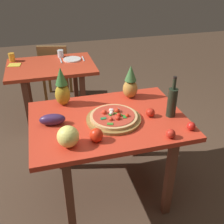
# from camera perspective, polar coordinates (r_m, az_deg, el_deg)

# --- Properties ---
(ground_plane) EXTENTS (10.00, 10.00, 0.00)m
(ground_plane) POSITION_cam_1_polar(r_m,az_deg,el_deg) (2.66, -0.68, -15.55)
(ground_plane) COLOR #4C3828
(display_table) EXTENTS (1.24, 0.89, 0.77)m
(display_table) POSITION_cam_1_polar(r_m,az_deg,el_deg) (2.23, -0.79, -3.38)
(display_table) COLOR brown
(display_table) RESTS_ON ground_plane
(background_table) EXTENTS (1.04, 0.74, 0.77)m
(background_table) POSITION_cam_1_polar(r_m,az_deg,el_deg) (3.40, -12.64, 7.84)
(background_table) COLOR brown
(background_table) RESTS_ON ground_plane
(dining_chair) EXTENTS (0.49, 0.49, 0.85)m
(dining_chair) POSITION_cam_1_polar(r_m,az_deg,el_deg) (4.02, -11.88, 8.90)
(dining_chair) COLOR olive
(dining_chair) RESTS_ON ground_plane
(pizza_board) EXTENTS (0.43, 0.43, 0.02)m
(pizza_board) POSITION_cam_1_polar(r_m,az_deg,el_deg) (2.14, 0.35, -1.52)
(pizza_board) COLOR olive
(pizza_board) RESTS_ON display_table
(pizza) EXTENTS (0.38, 0.38, 0.06)m
(pizza) POSITION_cam_1_polar(r_m,az_deg,el_deg) (2.13, 0.37, -0.87)
(pizza) COLOR tan
(pizza) RESTS_ON pizza_board
(wine_bottle) EXTENTS (0.08, 0.08, 0.35)m
(wine_bottle) POSITION_cam_1_polar(r_m,az_deg,el_deg) (2.20, 12.58, 2.16)
(wine_bottle) COLOR black
(wine_bottle) RESTS_ON display_table
(pineapple_left) EXTENTS (0.13, 0.13, 0.31)m
(pineapple_left) POSITION_cam_1_polar(r_m,az_deg,el_deg) (2.45, 3.91, 6.06)
(pineapple_left) COLOR #B88538
(pineapple_left) RESTS_ON display_table
(pineapple_right) EXTENTS (0.13, 0.13, 0.34)m
(pineapple_right) POSITION_cam_1_polar(r_m,az_deg,el_deg) (2.35, -10.53, 4.92)
(pineapple_right) COLOR #AD8C22
(pineapple_right) RESTS_ON display_table
(melon) EXTENTS (0.15, 0.15, 0.15)m
(melon) POSITION_cam_1_polar(r_m,az_deg,el_deg) (1.86, -9.29, -5.13)
(melon) COLOR #EAE06D
(melon) RESTS_ON display_table
(bell_pepper) EXTENTS (0.10, 0.10, 0.10)m
(bell_pepper) POSITION_cam_1_polar(r_m,az_deg,el_deg) (1.90, -3.32, -4.91)
(bell_pepper) COLOR red
(bell_pepper) RESTS_ON display_table
(eggplant) EXTENTS (0.21, 0.11, 0.09)m
(eggplant) POSITION_cam_1_polar(r_m,az_deg,el_deg) (2.12, -12.50, -1.56)
(eggplant) COLOR #3C234C
(eggplant) RESTS_ON display_table
(tomato_near_board) EXTENTS (0.07, 0.07, 0.07)m
(tomato_near_board) POSITION_cam_1_polar(r_m,az_deg,el_deg) (2.20, 8.11, -0.11)
(tomato_near_board) COLOR red
(tomato_near_board) RESTS_ON display_table
(tomato_by_bottle) EXTENTS (0.07, 0.07, 0.07)m
(tomato_by_bottle) POSITION_cam_1_polar(r_m,az_deg,el_deg) (1.98, 12.31, -4.50)
(tomato_by_bottle) COLOR red
(tomato_by_bottle) RESTS_ON display_table
(tomato_at_corner) EXTENTS (0.06, 0.06, 0.06)m
(tomato_at_corner) POSITION_cam_1_polar(r_m,az_deg,el_deg) (2.10, 16.40, -2.88)
(tomato_at_corner) COLOR red
(tomato_at_corner) RESTS_ON display_table
(drinking_glass_juice) EXTENTS (0.07, 0.07, 0.10)m
(drinking_glass_juice) POSITION_cam_1_polar(r_m,az_deg,el_deg) (3.60, -20.44, 10.79)
(drinking_glass_juice) COLOR #F4A12A
(drinking_glass_juice) RESTS_ON background_table
(drinking_glass_water) EXTENTS (0.08, 0.08, 0.09)m
(drinking_glass_water) POSITION_cam_1_polar(r_m,az_deg,el_deg) (3.60, -10.83, 12.05)
(drinking_glass_water) COLOR silver
(drinking_glass_water) RESTS_ON background_table
(dinner_plate) EXTENTS (0.22, 0.22, 0.02)m
(dinner_plate) POSITION_cam_1_polar(r_m,az_deg,el_deg) (3.48, -8.44, 10.97)
(dinner_plate) COLOR white
(dinner_plate) RESTS_ON background_table
(fork_utensil) EXTENTS (0.02, 0.18, 0.01)m
(fork_utensil) POSITION_cam_1_polar(r_m,az_deg,el_deg) (3.47, -10.76, 10.63)
(fork_utensil) COLOR silver
(fork_utensil) RESTS_ON background_table
(knife_utensil) EXTENTS (0.02, 0.18, 0.01)m
(knife_utensil) POSITION_cam_1_polar(r_m,az_deg,el_deg) (3.50, -6.12, 11.16)
(knife_utensil) COLOR silver
(knife_utensil) RESTS_ON background_table
(napkin_folded) EXTENTS (0.16, 0.14, 0.01)m
(napkin_folded) POSITION_cam_1_polar(r_m,az_deg,el_deg) (3.47, -19.94, 9.33)
(napkin_folded) COLOR yellow
(napkin_folded) RESTS_ON background_table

